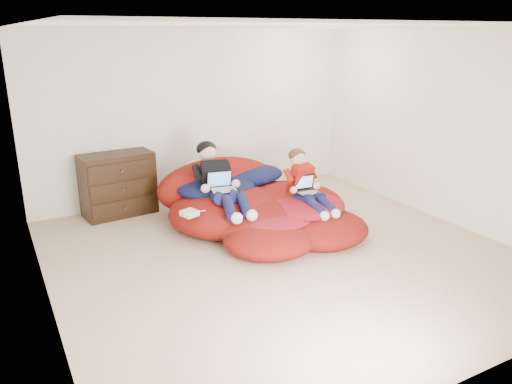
# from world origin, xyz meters

# --- Properties ---
(room_shell) EXTENTS (5.10, 5.10, 2.77)m
(room_shell) POSITION_xyz_m (0.00, 0.00, 0.22)
(room_shell) COLOR #C6AE8D
(room_shell) RESTS_ON ground
(dresser) EXTENTS (1.01, 0.59, 0.87)m
(dresser) POSITION_xyz_m (-1.31, 2.24, 0.43)
(dresser) COLOR black
(dresser) RESTS_ON ground
(beanbag_pile) EXTENTS (2.39, 2.41, 0.87)m
(beanbag_pile) POSITION_xyz_m (0.19, 0.93, 0.25)
(beanbag_pile) COLOR maroon
(beanbag_pile) RESTS_ON ground
(cream_pillow) EXTENTS (0.40, 0.26, 0.26)m
(cream_pillow) POSITION_xyz_m (-0.30, 1.84, 0.62)
(cream_pillow) COLOR beige
(cream_pillow) RESTS_ON beanbag_pile
(older_boy) EXTENTS (0.43, 1.26, 0.76)m
(older_boy) POSITION_xyz_m (-0.33, 1.05, 0.69)
(older_boy) COLOR black
(older_boy) RESTS_ON beanbag_pile
(younger_boy) EXTENTS (0.32, 0.92, 0.72)m
(younger_boy) POSITION_xyz_m (0.66, 0.56, 0.64)
(younger_boy) COLOR #A7190E
(younger_boy) RESTS_ON beanbag_pile
(laptop_white) EXTENTS (0.33, 0.33, 0.21)m
(laptop_white) POSITION_xyz_m (-0.33, 0.93, 0.63)
(laptop_white) COLOR white
(laptop_white) RESTS_ON older_boy
(laptop_black) EXTENTS (0.31, 0.28, 0.21)m
(laptop_black) POSITION_xyz_m (0.66, 0.53, 0.56)
(laptop_black) COLOR black
(laptop_black) RESTS_ON younger_boy
(power_adapter) EXTENTS (0.21, 0.21, 0.06)m
(power_adapter) POSITION_xyz_m (-0.85, 0.73, 0.42)
(power_adapter) COLOR white
(power_adapter) RESTS_ON beanbag_pile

